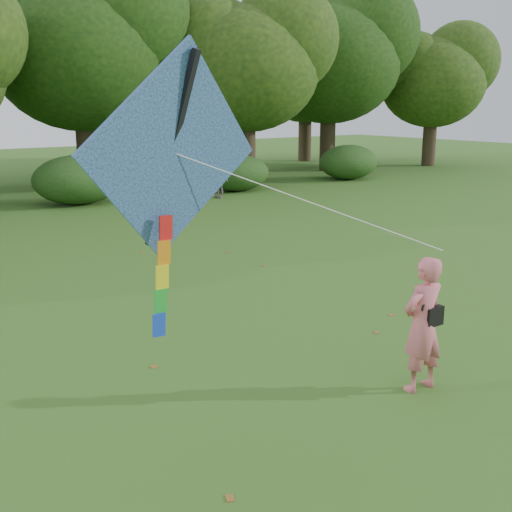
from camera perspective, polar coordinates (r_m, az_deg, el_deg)
ground at (r=9.11m, az=8.79°, el=-11.43°), size 100.00×100.00×0.00m
man_kite_flyer at (r=8.89m, az=14.59°, el=-5.91°), size 0.69×0.46×1.86m
bystander_right at (r=26.24m, az=-3.32°, el=6.76°), size 0.67×0.93×1.46m
crossbody_bag at (r=8.92m, az=15.27°, el=-5.05°), size 0.43×0.20×0.72m
flying_kite at (r=6.63m, az=-7.36°, el=8.67°), size 4.78×1.00×3.06m
fallen_leaves at (r=11.43m, az=-2.66°, el=-5.98°), size 8.18×11.91×0.01m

